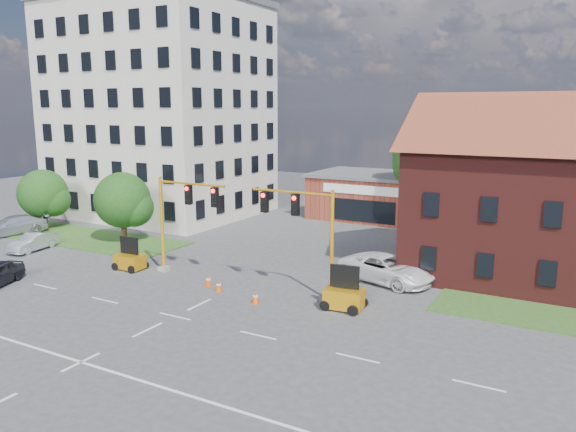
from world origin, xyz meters
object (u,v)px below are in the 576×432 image
object	(u,v)px
trailer_west	(130,260)
trailer_east	(344,296)
signal_mast_east	(305,229)
signal_mast_west	(182,214)
pickup_white	(386,269)

from	to	relation	value
trailer_west	trailer_east	size ratio (longest dim) A/B	0.91
signal_mast_east	trailer_west	bearing A→B (deg)	-176.15
signal_mast_west	trailer_east	distance (m)	11.95
trailer_west	trailer_east	xyz separation A→B (m)	(15.28, 0.03, 0.06)
pickup_white	trailer_west	bearing A→B (deg)	125.21
signal_mast_east	trailer_west	xyz separation A→B (m)	(-12.50, -0.84, -3.27)
signal_mast_east	trailer_west	world-z (taller)	signal_mast_east
trailer_east	pickup_white	xyz separation A→B (m)	(0.35, 5.59, 0.12)
trailer_east	pickup_white	distance (m)	5.61
signal_mast_east	trailer_east	bearing A→B (deg)	-16.31
trailer_west	signal_mast_east	bearing A→B (deg)	1.39
trailer_west	pickup_white	world-z (taller)	trailer_west
trailer_west	pickup_white	bearing A→B (deg)	17.32
signal_mast_west	signal_mast_east	distance (m)	8.71
signal_mast_east	trailer_east	world-z (taller)	signal_mast_east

